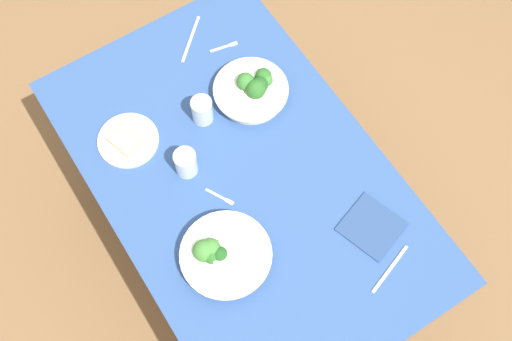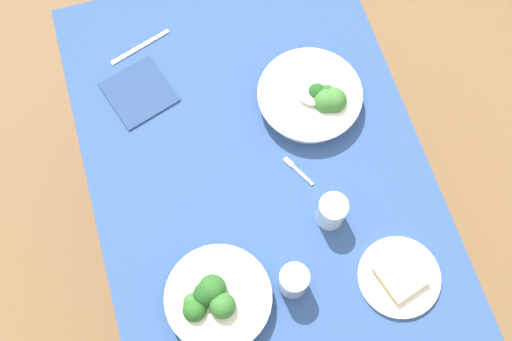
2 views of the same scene
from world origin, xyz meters
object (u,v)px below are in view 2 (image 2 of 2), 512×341
Objects in this scene: fork_by_near_bowl at (297,170)px; napkin_folded_upper at (139,92)px; water_glass_side at (294,281)px; table_knife_left at (140,47)px; water_glass_center at (332,211)px; broccoli_bowl_near at (216,298)px; broccoli_bowl_far at (313,97)px; bread_side_plate at (399,277)px.

fork_by_near_bowl is 0.48m from napkin_folded_upper.
water_glass_side is 0.53× the size of table_knife_left.
water_glass_center is 0.16m from fork_by_near_bowl.
water_glass_center is 0.20m from water_glass_side.
broccoli_bowl_near is 2.57× the size of water_glass_side.
water_glass_center is 0.61m from napkin_folded_upper.
broccoli_bowl_far reaches higher than fork_by_near_bowl.
broccoli_bowl_far is 2.82× the size of water_glass_center.
water_glass_side is at bearing -23.84° from broccoli_bowl_far.
broccoli_bowl_far is at bearing -57.48° from fork_by_near_bowl.
bread_side_plate reaches higher than fork_by_near_bowl.
broccoli_bowl_far is 0.49m from water_glass_side.
broccoli_bowl_near is at bearing -99.25° from bread_side_plate.
fork_by_near_bowl is 0.51× the size of table_knife_left.
napkin_folded_upper is at bearing 57.39° from table_knife_left.
broccoli_bowl_near is 1.37× the size of table_knife_left.
water_glass_center and water_glass_side have the same top height.
broccoli_bowl_far reaches higher than bread_side_plate.
bread_side_plate is 0.26m from water_glass_side.
table_knife_left is at bearing -150.69° from water_glass_center.
broccoli_bowl_far is 1.38× the size of bread_side_plate.
fork_by_near_bowl is 0.56× the size of napkin_folded_upper.
bread_side_plate is at bearing 36.32° from napkin_folded_upper.
water_glass_side is (-0.06, -0.25, 0.04)m from bread_side_plate.
broccoli_bowl_far reaches higher than napkin_folded_upper.
water_glass_side is (0.45, -0.20, 0.02)m from broccoli_bowl_far.
water_glass_center reaches higher than napkin_folded_upper.
broccoli_bowl_near is at bearing -69.73° from water_glass_center.
water_glass_center reaches higher than broccoli_bowl_far.
water_glass_center reaches higher than fork_by_near_bowl.
water_glass_side is (0.14, -0.14, -0.00)m from water_glass_center.
broccoli_bowl_near is 0.39m from fork_by_near_bowl.
napkin_folded_upper is at bearing -174.76° from broccoli_bowl_near.
fork_by_near_bowl is at bearing -155.74° from bread_side_plate.
table_knife_left is (-0.30, -0.41, -0.03)m from broccoli_bowl_far.
water_glass_side reaches higher than napkin_folded_upper.
broccoli_bowl_far is 0.51m from bread_side_plate.
table_knife_left is (-0.81, -0.46, -0.01)m from bread_side_plate.
table_knife_left is at bearing 5.00° from fork_by_near_bowl.
fork_by_near_bowl is at bearing 160.02° from water_glass_side.
table_knife_left is at bearing -178.44° from broccoli_bowl_near.
fork_by_near_bowl is 0.57m from table_knife_left.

